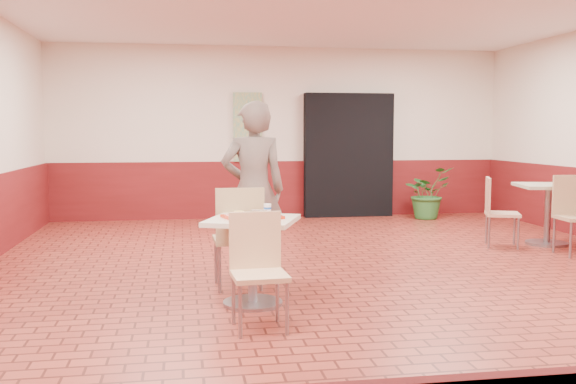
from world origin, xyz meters
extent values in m
cube|color=maroon|center=(0.00, 0.00, 0.00)|extent=(8.00, 10.00, 0.01)
cube|color=beige|center=(0.00, 5.00, 1.50)|extent=(8.00, 0.01, 3.00)
cube|color=#601214|center=(0.00, 4.98, 0.50)|extent=(8.00, 0.04, 1.00)
cube|color=black|center=(1.20, 4.88, 1.10)|extent=(1.60, 0.22, 2.20)
cube|color=gray|center=(-0.60, 4.94, 1.60)|extent=(0.50, 0.03, 1.20)
cube|color=beige|center=(-1.14, -0.71, 0.75)|extent=(0.73, 0.73, 0.04)
cylinder|color=gray|center=(-1.14, -0.71, 0.37)|extent=(0.08, 0.08, 0.73)
cylinder|color=gray|center=(-1.14, -0.71, 0.02)|extent=(0.53, 0.53, 0.03)
cube|color=#EABC8C|center=(-1.16, -1.44, 0.42)|extent=(0.44, 0.44, 0.04)
cube|color=#EABC8C|center=(-1.17, -1.25, 0.67)|extent=(0.42, 0.06, 0.45)
cylinder|color=gray|center=(-1.33, -1.63, 0.20)|extent=(0.03, 0.03, 0.40)
cylinder|color=gray|center=(-0.97, -1.60, 0.20)|extent=(0.03, 0.03, 0.40)
cylinder|color=gray|center=(-1.35, -1.27, 0.20)|extent=(0.03, 0.03, 0.40)
cylinder|color=gray|center=(-1.00, -1.25, 0.20)|extent=(0.03, 0.03, 0.40)
cube|color=tan|center=(-1.21, -0.05, 0.47)|extent=(0.48, 0.48, 0.04)
cube|color=tan|center=(-1.20, -0.26, 0.75)|extent=(0.46, 0.05, 0.51)
cylinder|color=gray|center=(-1.02, 0.15, 0.23)|extent=(0.03, 0.03, 0.45)
cylinder|color=gray|center=(-1.41, 0.14, 0.23)|extent=(0.03, 0.03, 0.45)
cylinder|color=gray|center=(-1.01, -0.24, 0.23)|extent=(0.03, 0.03, 0.45)
cylinder|color=gray|center=(-1.40, -0.26, 0.23)|extent=(0.03, 0.03, 0.45)
imported|color=#6C5C53|center=(-1.01, 0.37, 0.92)|extent=(0.68, 0.46, 1.84)
cube|color=red|center=(-1.14, -0.71, 0.79)|extent=(0.47, 0.36, 0.03)
cube|color=#E18585|center=(-1.14, -0.71, 0.80)|extent=(0.41, 0.31, 0.00)
torus|color=#E3B152|center=(-1.25, -0.65, 0.82)|extent=(0.13, 0.13, 0.03)
ellipsoid|color=gold|center=(-1.08, -0.74, 0.82)|extent=(0.16, 0.13, 0.04)
cube|color=beige|center=(-1.08, -0.74, 0.84)|extent=(0.15, 0.11, 0.01)
ellipsoid|color=#9F5316|center=(-1.14, -0.71, 0.81)|extent=(0.04, 0.03, 0.02)
cylinder|color=white|center=(-0.99, -0.62, 0.84)|extent=(0.07, 0.07, 0.08)
cylinder|color=blue|center=(-0.99, -0.62, 0.85)|extent=(0.07, 0.07, 0.02)
cube|color=#BBB997|center=(3.14, 1.66, 0.80)|extent=(0.78, 0.78, 0.04)
cylinder|color=gray|center=(3.14, 1.66, 0.39)|extent=(0.09, 0.09, 0.78)
cylinder|color=gray|center=(3.14, 1.66, 0.02)|extent=(0.56, 0.56, 0.03)
cube|color=tan|center=(2.45, 1.60, 0.43)|extent=(0.55, 0.55, 0.04)
cube|color=tan|center=(2.27, 1.67, 0.69)|extent=(0.18, 0.41, 0.46)
cylinder|color=gray|center=(2.55, 1.36, 0.21)|extent=(0.03, 0.03, 0.41)
cylinder|color=gray|center=(2.68, 1.70, 0.21)|extent=(0.03, 0.03, 0.41)
cylinder|color=gray|center=(2.21, 1.50, 0.21)|extent=(0.03, 0.03, 0.41)
cylinder|color=gray|center=(2.34, 1.83, 0.21)|extent=(0.03, 0.03, 0.41)
cube|color=tan|center=(3.09, 1.11, 0.73)|extent=(0.45, 0.06, 0.50)
cylinder|color=gray|center=(2.88, 0.72, 0.22)|extent=(0.03, 0.03, 0.44)
cylinder|color=gray|center=(2.90, 1.11, 0.22)|extent=(0.03, 0.03, 0.44)
imported|color=#2B6C2C|center=(2.49, 4.36, 0.45)|extent=(1.04, 0.99, 0.91)
camera|label=1|loc=(-1.73, -6.25, 1.54)|focal=40.00mm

